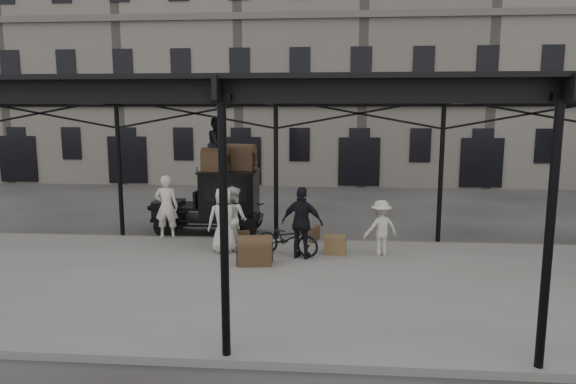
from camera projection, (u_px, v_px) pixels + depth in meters
The scene contains 18 objects.
ground at pixel (269, 261), 14.24m from camera, with size 120.00×120.00×0.00m, color #383533.
platform at pixel (259, 283), 12.26m from camera, with size 28.00×8.00×0.15m, color slate.
canopy at pixel (258, 91), 11.82m from camera, with size 22.50×9.00×4.74m.
building_frontage at pixel (304, 62), 30.84m from camera, with size 64.00×8.00×14.00m, color slate.
taxi at pixel (220, 199), 17.16m from camera, with size 3.65×1.55×2.18m.
porter_left at pixel (166, 207), 16.11m from camera, with size 0.73×0.48×2.00m, color beige.
porter_midleft at pixel (234, 218), 14.79m from camera, with size 0.90×0.70×1.85m, color beige.
porter_centre at pixel (224, 220), 14.51m from camera, with size 0.92×0.60×1.87m, color beige.
porter_official at pixel (302, 223), 13.88m from camera, with size 1.15×0.48×1.97m, color black.
porter_right at pixel (381, 228), 14.20m from camera, with size 1.00×0.58×1.55m, color beige.
bicycle at pixel (287, 238), 14.25m from camera, with size 0.64×1.83×0.96m, color black.
porter_roof at pixel (218, 144), 16.77m from camera, with size 0.85×0.66×1.75m, color black.
steamer_trunk_roof_near at pixel (216, 161), 16.71m from camera, with size 0.87×0.53×0.64m, color #4F3524, non-canonical shape.
steamer_trunk_roof_far at pixel (241, 159), 17.09m from camera, with size 0.98×0.60×0.72m, color #4F3524, non-canonical shape.
steamer_trunk_platform at pixel (255, 252), 13.41m from camera, with size 0.89×0.54×0.65m, color #4F3524, non-canonical shape.
wicker_hamper at pixel (335, 245), 14.45m from camera, with size 0.60×0.45×0.50m, color brown.
suitcase_upright at pixel (314, 234), 15.85m from camera, with size 0.15×0.60×0.45m, color #4F3524.
suitcase_flat at pixel (240, 238), 15.45m from camera, with size 0.60×0.15×0.40m, color #4F3524.
Camera 1 is at (1.68, -13.66, 4.17)m, focal length 32.00 mm.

